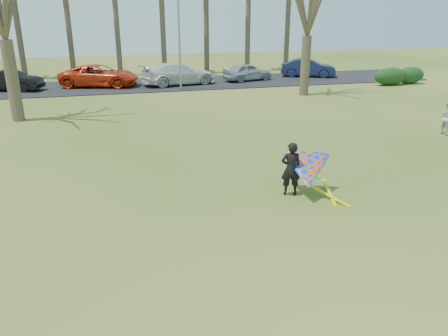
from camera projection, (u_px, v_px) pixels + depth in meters
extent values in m
plane|color=#255312|center=(243.00, 231.00, 11.80)|extent=(100.00, 100.00, 0.00)
cube|color=black|center=(150.00, 85.00, 34.50)|extent=(46.00, 7.00, 0.06)
cylinder|color=#483A2B|center=(17.00, 24.00, 36.02)|extent=(0.48, 0.48, 9.00)
cylinder|color=#4F3E2F|center=(68.00, 19.00, 36.86)|extent=(0.48, 0.48, 9.70)
cylinder|color=brown|center=(116.00, 15.00, 37.70)|extent=(0.48, 0.48, 10.40)
cylinder|color=brown|center=(163.00, 23.00, 38.90)|extent=(0.48, 0.48, 9.00)
cylinder|color=#453729|center=(206.00, 19.00, 39.75)|extent=(0.48, 0.48, 9.70)
cylinder|color=#4E402F|center=(248.00, 14.00, 40.59)|extent=(0.48, 0.48, 10.40)
cylinder|color=#48382B|center=(288.00, 22.00, 41.79)|extent=(0.48, 0.48, 9.00)
cylinder|color=#493B2C|center=(13.00, 81.00, 22.78)|extent=(0.64, 0.64, 4.20)
cylinder|color=#483A2B|center=(305.00, 66.00, 29.87)|extent=(0.64, 0.64, 3.99)
cylinder|color=gray|center=(179.00, 34.00, 30.90)|extent=(0.16, 0.16, 8.00)
ellipsoid|color=black|center=(391.00, 76.00, 34.23)|extent=(2.76, 1.25, 1.38)
ellipsoid|color=#133617|center=(410.00, 75.00, 34.94)|extent=(2.41, 1.13, 1.34)
imported|color=black|center=(11.00, 80.00, 31.58)|extent=(4.72, 2.86, 1.47)
imported|color=red|center=(99.00, 76.00, 33.32)|extent=(6.35, 4.17, 1.62)
imported|color=silver|center=(178.00, 74.00, 34.15)|extent=(6.13, 3.45, 1.68)
imported|color=#9A9FA7|center=(247.00, 72.00, 36.14)|extent=(4.47, 2.75, 1.42)
imported|color=#161D43|center=(308.00, 68.00, 38.23)|extent=(4.93, 3.45, 1.54)
imported|color=silver|center=(448.00, 118.00, 20.70)|extent=(0.65, 0.81, 1.59)
imported|color=black|center=(291.00, 169.00, 13.83)|extent=(0.71, 0.55, 1.75)
cone|color=#043CE4|center=(307.00, 171.00, 13.72)|extent=(2.13, 2.39, 2.02)
cube|color=#0CBF19|center=(312.00, 173.00, 13.69)|extent=(0.62, 0.60, 0.24)
cube|color=yellow|center=(326.00, 198.00, 13.82)|extent=(0.85, 1.66, 0.28)
cube|color=yellow|center=(329.00, 195.00, 14.04)|extent=(0.56, 1.76, 0.22)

